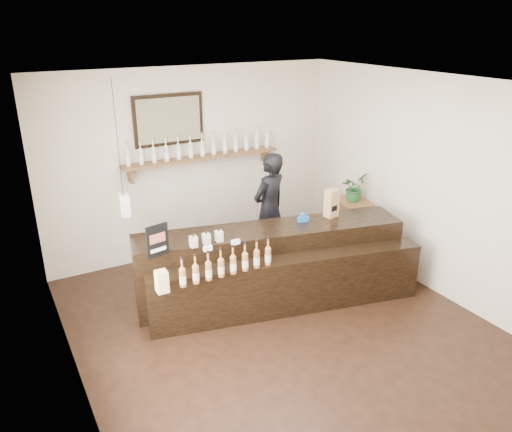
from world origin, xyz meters
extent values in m
plane|color=black|center=(0.00, 0.00, 0.00)|extent=(5.00, 5.00, 0.00)
plane|color=beige|center=(0.00, 2.50, 1.40)|extent=(4.50, 0.00, 4.50)
plane|color=beige|center=(0.00, -2.50, 1.40)|extent=(4.50, 0.00, 4.50)
plane|color=beige|center=(-2.25, 0.00, 1.40)|extent=(0.00, 5.00, 5.00)
plane|color=beige|center=(2.25, 0.00, 1.40)|extent=(0.00, 5.00, 5.00)
plane|color=white|center=(0.00, 0.00, 2.80)|extent=(5.00, 5.00, 0.00)
cube|color=brown|center=(0.10, 2.37, 1.50)|extent=(2.40, 0.25, 0.04)
cube|color=brown|center=(-0.98, 2.40, 1.38)|extent=(0.04, 0.20, 0.20)
cube|color=brown|center=(1.18, 2.40, 1.38)|extent=(0.04, 0.20, 0.20)
cube|color=black|center=(-0.35, 2.47, 2.08)|extent=(1.02, 0.04, 0.72)
cube|color=#453E2C|center=(-0.35, 2.44, 2.08)|extent=(0.92, 0.01, 0.62)
cube|color=white|center=(-1.30, 1.60, 1.25)|extent=(0.12, 0.12, 0.28)
cylinder|color=black|center=(-1.30, 1.60, 2.09)|extent=(0.01, 0.01, 1.41)
cylinder|color=beige|center=(-1.00, 2.37, 1.62)|extent=(0.07, 0.07, 0.20)
cone|color=beige|center=(-1.00, 2.37, 1.75)|extent=(0.07, 0.07, 0.05)
cylinder|color=beige|center=(-1.00, 2.37, 1.81)|extent=(0.02, 0.02, 0.07)
cylinder|color=#CE863C|center=(-1.00, 2.37, 1.86)|extent=(0.03, 0.03, 0.02)
cylinder|color=white|center=(-1.00, 2.37, 1.60)|extent=(0.07, 0.07, 0.09)
cylinder|color=beige|center=(-0.82, 2.37, 1.62)|extent=(0.07, 0.07, 0.20)
cone|color=beige|center=(-0.82, 2.37, 1.75)|extent=(0.07, 0.07, 0.05)
cylinder|color=beige|center=(-0.82, 2.37, 1.81)|extent=(0.02, 0.02, 0.07)
cylinder|color=#CE863C|center=(-0.82, 2.37, 1.86)|extent=(0.03, 0.03, 0.02)
cylinder|color=white|center=(-0.82, 2.37, 1.60)|extent=(0.07, 0.07, 0.09)
cylinder|color=beige|center=(-0.63, 2.37, 1.62)|extent=(0.07, 0.07, 0.20)
cone|color=beige|center=(-0.63, 2.37, 1.75)|extent=(0.07, 0.07, 0.05)
cylinder|color=beige|center=(-0.63, 2.37, 1.81)|extent=(0.02, 0.02, 0.07)
cylinder|color=#CE863C|center=(-0.63, 2.37, 1.86)|extent=(0.03, 0.03, 0.02)
cylinder|color=white|center=(-0.63, 2.37, 1.60)|extent=(0.07, 0.07, 0.09)
cylinder|color=beige|center=(-0.45, 2.37, 1.62)|extent=(0.07, 0.07, 0.20)
cone|color=beige|center=(-0.45, 2.37, 1.75)|extent=(0.07, 0.07, 0.05)
cylinder|color=beige|center=(-0.45, 2.37, 1.81)|extent=(0.02, 0.02, 0.07)
cylinder|color=#CE863C|center=(-0.45, 2.37, 1.86)|extent=(0.03, 0.03, 0.02)
cylinder|color=white|center=(-0.45, 2.37, 1.60)|extent=(0.07, 0.07, 0.09)
cylinder|color=beige|center=(-0.27, 2.37, 1.62)|extent=(0.07, 0.07, 0.20)
cone|color=beige|center=(-0.27, 2.37, 1.75)|extent=(0.07, 0.07, 0.05)
cylinder|color=beige|center=(-0.27, 2.37, 1.81)|extent=(0.02, 0.02, 0.07)
cylinder|color=#CE863C|center=(-0.27, 2.37, 1.86)|extent=(0.03, 0.03, 0.02)
cylinder|color=white|center=(-0.27, 2.37, 1.60)|extent=(0.07, 0.07, 0.09)
cylinder|color=beige|center=(-0.08, 2.37, 1.62)|extent=(0.07, 0.07, 0.20)
cone|color=beige|center=(-0.08, 2.37, 1.75)|extent=(0.07, 0.07, 0.05)
cylinder|color=beige|center=(-0.08, 2.37, 1.81)|extent=(0.02, 0.02, 0.07)
cylinder|color=#CE863C|center=(-0.08, 2.37, 1.86)|extent=(0.03, 0.03, 0.02)
cylinder|color=white|center=(-0.08, 2.37, 1.60)|extent=(0.07, 0.07, 0.09)
cylinder|color=beige|center=(0.10, 2.37, 1.62)|extent=(0.07, 0.07, 0.20)
cone|color=beige|center=(0.10, 2.37, 1.75)|extent=(0.07, 0.07, 0.05)
cylinder|color=beige|center=(0.10, 2.37, 1.81)|extent=(0.02, 0.02, 0.07)
cylinder|color=#CE863C|center=(0.10, 2.37, 1.86)|extent=(0.03, 0.03, 0.02)
cylinder|color=white|center=(0.10, 2.37, 1.60)|extent=(0.07, 0.07, 0.09)
cylinder|color=beige|center=(0.28, 2.37, 1.62)|extent=(0.07, 0.07, 0.20)
cone|color=beige|center=(0.28, 2.37, 1.75)|extent=(0.07, 0.07, 0.05)
cylinder|color=beige|center=(0.28, 2.37, 1.81)|extent=(0.02, 0.02, 0.07)
cylinder|color=#CE863C|center=(0.28, 2.37, 1.86)|extent=(0.03, 0.03, 0.02)
cylinder|color=white|center=(0.28, 2.37, 1.60)|extent=(0.07, 0.07, 0.09)
cylinder|color=beige|center=(0.47, 2.37, 1.62)|extent=(0.07, 0.07, 0.20)
cone|color=beige|center=(0.47, 2.37, 1.75)|extent=(0.07, 0.07, 0.05)
cylinder|color=beige|center=(0.47, 2.37, 1.81)|extent=(0.02, 0.02, 0.07)
cylinder|color=#CE863C|center=(0.47, 2.37, 1.86)|extent=(0.03, 0.03, 0.02)
cylinder|color=white|center=(0.47, 2.37, 1.60)|extent=(0.07, 0.07, 0.09)
cylinder|color=beige|center=(0.65, 2.37, 1.62)|extent=(0.07, 0.07, 0.20)
cone|color=beige|center=(0.65, 2.37, 1.75)|extent=(0.07, 0.07, 0.05)
cylinder|color=beige|center=(0.65, 2.37, 1.81)|extent=(0.02, 0.02, 0.07)
cylinder|color=#CE863C|center=(0.65, 2.37, 1.86)|extent=(0.03, 0.03, 0.02)
cylinder|color=white|center=(0.65, 2.37, 1.60)|extent=(0.07, 0.07, 0.09)
cylinder|color=beige|center=(0.83, 2.37, 1.62)|extent=(0.07, 0.07, 0.20)
cone|color=beige|center=(0.83, 2.37, 1.75)|extent=(0.07, 0.07, 0.05)
cylinder|color=beige|center=(0.83, 2.37, 1.81)|extent=(0.02, 0.02, 0.07)
cylinder|color=#CE863C|center=(0.83, 2.37, 1.86)|extent=(0.03, 0.03, 0.02)
cylinder|color=white|center=(0.83, 2.37, 1.60)|extent=(0.07, 0.07, 0.09)
cylinder|color=beige|center=(1.02, 2.37, 1.62)|extent=(0.07, 0.07, 0.20)
cone|color=beige|center=(1.02, 2.37, 1.75)|extent=(0.07, 0.07, 0.05)
cylinder|color=beige|center=(1.02, 2.37, 1.81)|extent=(0.02, 0.02, 0.07)
cylinder|color=#CE863C|center=(1.02, 2.37, 1.86)|extent=(0.03, 0.03, 0.02)
cylinder|color=white|center=(1.02, 2.37, 1.60)|extent=(0.07, 0.07, 0.09)
cylinder|color=beige|center=(1.20, 2.37, 1.62)|extent=(0.07, 0.07, 0.20)
cone|color=beige|center=(1.20, 2.37, 1.75)|extent=(0.07, 0.07, 0.05)
cylinder|color=beige|center=(1.20, 2.37, 1.81)|extent=(0.02, 0.02, 0.07)
cylinder|color=#CE863C|center=(1.20, 2.37, 1.86)|extent=(0.03, 0.03, 0.02)
cylinder|color=white|center=(1.20, 2.37, 1.60)|extent=(0.07, 0.07, 0.09)
cube|color=black|center=(0.27, 0.70, 0.48)|extent=(3.47, 1.35, 0.96)
cube|color=black|center=(0.27, 0.25, 0.36)|extent=(3.41, 1.06, 0.73)
cube|color=white|center=(-0.69, 0.48, 0.98)|extent=(0.10, 0.04, 0.05)
cube|color=white|center=(-0.33, 0.48, 0.98)|extent=(0.10, 0.04, 0.05)
cube|color=#DCC586|center=(-1.32, 0.25, 0.79)|extent=(0.12, 0.12, 0.12)
cube|color=#DCC586|center=(-1.32, 0.25, 0.91)|extent=(0.12, 0.12, 0.12)
cube|color=beige|center=(-0.79, 0.65, 1.02)|extent=(0.08, 0.08, 0.13)
cube|color=beige|center=(-0.79, 0.60, 1.02)|extent=(0.07, 0.00, 0.06)
cylinder|color=black|center=(-0.79, 0.65, 1.10)|extent=(0.02, 0.02, 0.03)
cube|color=beige|center=(-0.62, 0.65, 1.02)|extent=(0.08, 0.08, 0.13)
cube|color=beige|center=(-0.62, 0.60, 1.02)|extent=(0.07, 0.00, 0.06)
cylinder|color=black|center=(-0.62, 0.65, 1.10)|extent=(0.02, 0.02, 0.03)
cube|color=beige|center=(-0.46, 0.65, 1.02)|extent=(0.08, 0.08, 0.13)
cube|color=beige|center=(-0.46, 0.60, 1.02)|extent=(0.07, 0.00, 0.06)
cylinder|color=black|center=(-0.46, 0.65, 1.10)|extent=(0.02, 0.02, 0.03)
cylinder|color=#A26837|center=(-1.09, 0.25, 0.83)|extent=(0.07, 0.07, 0.20)
cone|color=#A26837|center=(-1.09, 0.25, 0.95)|extent=(0.07, 0.07, 0.05)
cylinder|color=#A26837|center=(-1.09, 0.25, 1.01)|extent=(0.02, 0.02, 0.07)
cylinder|color=black|center=(-1.09, 0.25, 1.06)|extent=(0.03, 0.03, 0.02)
cylinder|color=white|center=(-1.09, 0.25, 0.81)|extent=(0.07, 0.07, 0.09)
cylinder|color=#A26837|center=(-0.94, 0.25, 0.83)|extent=(0.07, 0.07, 0.20)
cone|color=#A26837|center=(-0.94, 0.25, 0.95)|extent=(0.07, 0.07, 0.05)
cylinder|color=#A26837|center=(-0.94, 0.25, 1.01)|extent=(0.02, 0.02, 0.07)
cylinder|color=black|center=(-0.94, 0.25, 1.06)|extent=(0.03, 0.03, 0.02)
cylinder|color=white|center=(-0.94, 0.25, 0.81)|extent=(0.07, 0.07, 0.09)
cylinder|color=#A26837|center=(-0.79, 0.25, 0.83)|extent=(0.07, 0.07, 0.20)
cone|color=#A26837|center=(-0.79, 0.25, 0.95)|extent=(0.07, 0.07, 0.05)
cylinder|color=#A26837|center=(-0.79, 0.25, 1.01)|extent=(0.02, 0.02, 0.07)
cylinder|color=black|center=(-0.79, 0.25, 1.06)|extent=(0.03, 0.03, 0.02)
cylinder|color=white|center=(-0.79, 0.25, 0.81)|extent=(0.07, 0.07, 0.09)
cylinder|color=#A26837|center=(-0.63, 0.25, 0.83)|extent=(0.07, 0.07, 0.20)
cone|color=#A26837|center=(-0.63, 0.25, 0.95)|extent=(0.07, 0.07, 0.05)
cylinder|color=#A26837|center=(-0.63, 0.25, 1.01)|extent=(0.02, 0.02, 0.07)
cylinder|color=black|center=(-0.63, 0.25, 1.06)|extent=(0.03, 0.03, 0.02)
cylinder|color=white|center=(-0.63, 0.25, 0.81)|extent=(0.07, 0.07, 0.09)
cylinder|color=#A26837|center=(-0.48, 0.25, 0.83)|extent=(0.07, 0.07, 0.20)
cone|color=#A26837|center=(-0.48, 0.25, 0.95)|extent=(0.07, 0.07, 0.05)
cylinder|color=#A26837|center=(-0.48, 0.25, 1.01)|extent=(0.02, 0.02, 0.07)
cylinder|color=black|center=(-0.48, 0.25, 1.06)|extent=(0.03, 0.03, 0.02)
cylinder|color=white|center=(-0.48, 0.25, 0.81)|extent=(0.07, 0.07, 0.09)
cylinder|color=#A26837|center=(-0.33, 0.25, 0.83)|extent=(0.07, 0.07, 0.20)
cone|color=#A26837|center=(-0.33, 0.25, 0.95)|extent=(0.07, 0.07, 0.05)
cylinder|color=#A26837|center=(-0.33, 0.25, 1.01)|extent=(0.02, 0.02, 0.07)
cylinder|color=black|center=(-0.33, 0.25, 1.06)|extent=(0.03, 0.03, 0.02)
cylinder|color=white|center=(-0.33, 0.25, 0.81)|extent=(0.07, 0.07, 0.09)
cylinder|color=#A26837|center=(-0.18, 0.25, 0.83)|extent=(0.07, 0.07, 0.20)
cone|color=#A26837|center=(-0.18, 0.25, 0.95)|extent=(0.07, 0.07, 0.05)
cylinder|color=#A26837|center=(-0.18, 0.25, 1.01)|extent=(0.02, 0.02, 0.07)
cylinder|color=black|center=(-0.18, 0.25, 1.06)|extent=(0.03, 0.03, 0.02)
cylinder|color=white|center=(-0.18, 0.25, 0.81)|extent=(0.07, 0.07, 0.09)
cylinder|color=#A26837|center=(-0.03, 0.25, 0.83)|extent=(0.07, 0.07, 0.20)
cone|color=#A26837|center=(-0.03, 0.25, 0.95)|extent=(0.07, 0.07, 0.05)
cylinder|color=#A26837|center=(-0.03, 0.25, 1.01)|extent=(0.02, 0.02, 0.07)
cylinder|color=black|center=(-0.03, 0.25, 1.06)|extent=(0.03, 0.03, 0.02)
cylinder|color=white|center=(-0.03, 0.25, 0.81)|extent=(0.07, 0.07, 0.09)
cube|color=black|center=(-1.22, 0.62, 1.14)|extent=(0.26, 0.07, 0.37)
cube|color=#964836|center=(-1.22, 0.61, 1.17)|extent=(0.19, 0.04, 0.11)
cube|color=white|center=(-1.22, 0.61, 1.04)|extent=(0.19, 0.04, 0.04)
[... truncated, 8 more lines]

